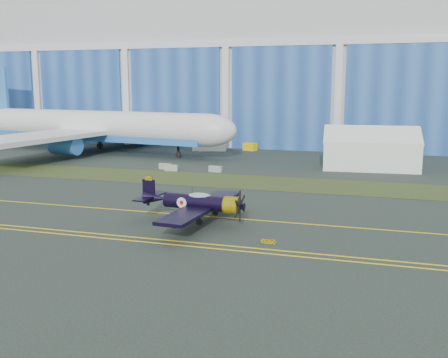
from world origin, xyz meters
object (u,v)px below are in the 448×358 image
(shipping_container, at_px, (209,143))
(tug, at_px, (250,147))
(warbird, at_px, (196,202))
(tent, at_px, (371,147))
(jetliner, at_px, (95,93))

(shipping_container, relative_size, tug, 2.59)
(warbird, bearing_deg, shipping_container, 111.76)
(tent, height_order, tug, tent)
(tent, distance_m, shipping_container, 33.28)
(tent, bearing_deg, warbird, -114.75)
(tent, relative_size, shipping_container, 2.31)
(shipping_container, bearing_deg, warbird, -84.67)
(shipping_container, bearing_deg, tug, 6.02)
(tug, bearing_deg, jetliner, -136.13)
(shipping_container, xyz_separation_m, tug, (7.55, 2.43, -0.67))
(tent, bearing_deg, jetliner, 170.62)
(tent, bearing_deg, tug, 141.70)
(jetliner, xyz_separation_m, shipping_container, (19.57, 8.69, -9.79))
(warbird, height_order, shipping_container, warbird)
(jetliner, height_order, tug, jetliner)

